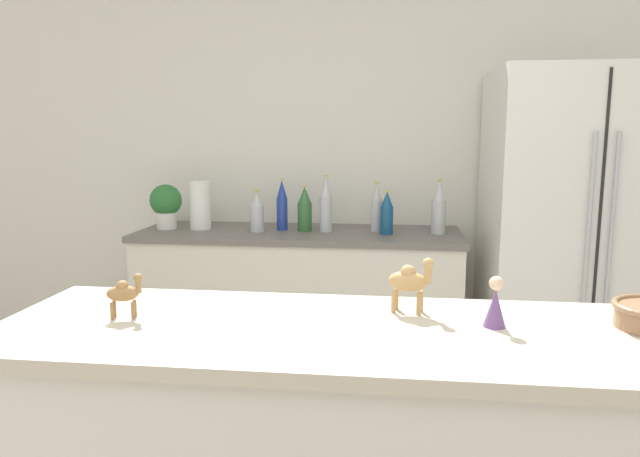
{
  "coord_description": "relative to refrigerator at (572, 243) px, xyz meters",
  "views": [
    {
      "loc": [
        0.17,
        -0.79,
        1.44
      ],
      "look_at": [
        -0.1,
        1.45,
        1.08
      ],
      "focal_mm": 32.0,
      "sensor_mm": 36.0,
      "label": 1
    }
  ],
  "objects": [
    {
      "name": "back_bottle_4",
      "position": [
        -0.97,
        0.03,
        0.14
      ],
      "size": [
        0.07,
        0.07,
        0.25
      ],
      "color": "navy",
      "rests_on": "back_counter"
    },
    {
      "name": "back_bottle_2",
      "position": [
        -1.32,
        0.08,
        0.17
      ],
      "size": [
        0.07,
        0.07,
        0.32
      ],
      "color": "#B2B7BC",
      "rests_on": "back_counter"
    },
    {
      "name": "wise_man_figurine_crimson",
      "position": [
        -0.71,
        -1.74,
        0.16
      ],
      "size": [
        0.05,
        0.05,
        0.12
      ],
      "color": "#6B4784",
      "rests_on": "bar_counter"
    },
    {
      "name": "back_bottle_3",
      "position": [
        -1.44,
        0.08,
        0.15
      ],
      "size": [
        0.08,
        0.08,
        0.26
      ],
      "color": "#2D6033",
      "rests_on": "back_counter"
    },
    {
      "name": "camel_figurine",
      "position": [
        -0.91,
        -1.65,
        0.19
      ],
      "size": [
        0.12,
        0.08,
        0.15
      ],
      "color": "tan",
      "rests_on": "bar_counter"
    },
    {
      "name": "back_bottle_6",
      "position": [
        -1.03,
        0.11,
        0.16
      ],
      "size": [
        0.07,
        0.07,
        0.28
      ],
      "color": "#B2B7BC",
      "rests_on": "back_counter"
    },
    {
      "name": "refrigerator",
      "position": [
        0.0,
        0.0,
        0.0
      ],
      "size": [
        0.88,
        0.76,
        1.79
      ],
      "color": "silver",
      "rests_on": "ground_plane"
    },
    {
      "name": "back_counter",
      "position": [
        -1.47,
        0.09,
        -0.43
      ],
      "size": [
        1.84,
        0.63,
        0.92
      ],
      "color": "silver",
      "rests_on": "ground_plane"
    },
    {
      "name": "back_bottle_1",
      "position": [
        -1.7,
        0.03,
        0.13
      ],
      "size": [
        0.08,
        0.08,
        0.24
      ],
      "color": "#B2B7BC",
      "rests_on": "back_counter"
    },
    {
      "name": "potted_plant",
      "position": [
        -2.25,
        0.07,
        0.17
      ],
      "size": [
        0.18,
        0.18,
        0.26
      ],
      "color": "silver",
      "rests_on": "back_counter"
    },
    {
      "name": "back_bottle_5",
      "position": [
        -1.58,
        0.11,
        0.16
      ],
      "size": [
        0.06,
        0.06,
        0.3
      ],
      "color": "navy",
      "rests_on": "back_counter"
    },
    {
      "name": "wall_back",
      "position": [
        -1.14,
        0.42,
        0.38
      ],
      "size": [
        8.0,
        0.06,
        2.55
      ],
      "color": "silver",
      "rests_on": "ground_plane"
    },
    {
      "name": "back_bottle_0",
      "position": [
        -0.69,
        0.08,
        0.16
      ],
      "size": [
        0.08,
        0.08,
        0.3
      ],
      "color": "#B2B7BC",
      "rests_on": "back_counter"
    },
    {
      "name": "camel_figurine_second",
      "position": [
        -1.62,
        -1.78,
        0.17
      ],
      "size": [
        0.09,
        0.06,
        0.11
      ],
      "color": "olive",
      "rests_on": "bar_counter"
    },
    {
      "name": "paper_towel_roll",
      "position": [
        -2.05,
        0.09,
        0.16
      ],
      "size": [
        0.12,
        0.12,
        0.28
      ],
      "color": "white",
      "rests_on": "back_counter"
    }
  ]
}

